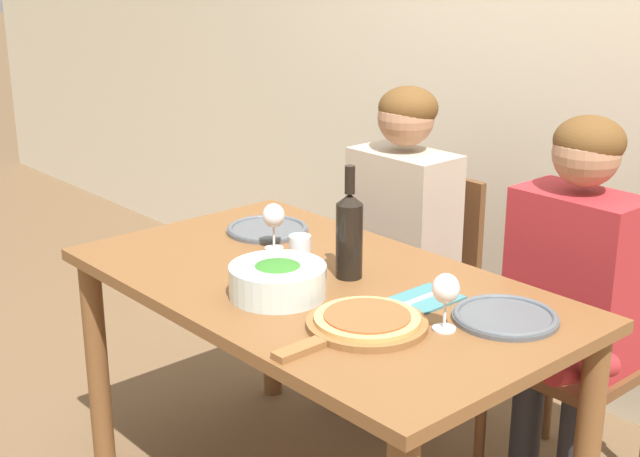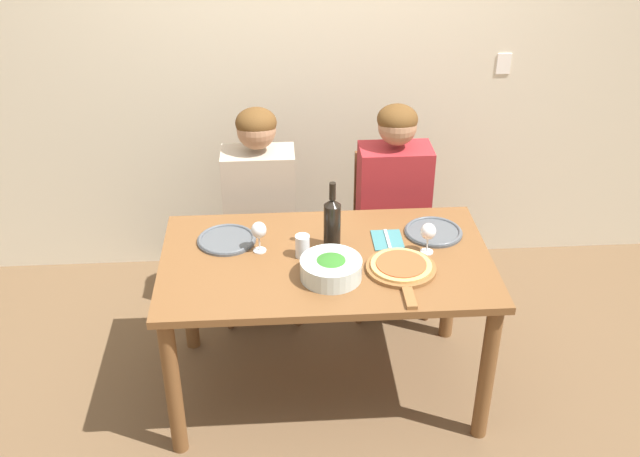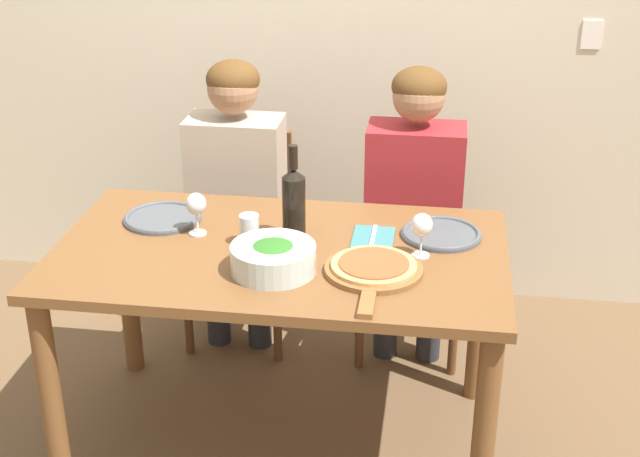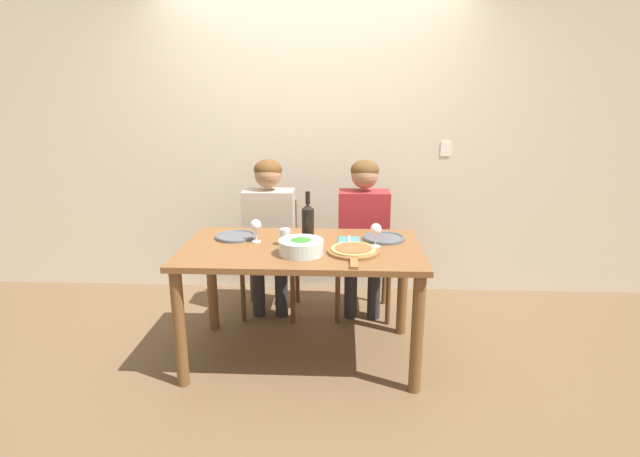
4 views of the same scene
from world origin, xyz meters
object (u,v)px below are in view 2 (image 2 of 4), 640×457
(person_man, at_px, (394,193))
(wine_glass_right, at_px, (428,233))
(water_tumbler, at_px, (302,246))
(broccoli_bowl, at_px, (331,268))
(fork_on_napkin, at_px, (388,240))
(chair_left, at_px, (261,228))
(wine_glass_left, at_px, (259,231))
(dinner_plate_right, at_px, (433,232))
(chair_right, at_px, (389,224))
(pizza_on_board, at_px, (401,268))
(wine_bottle, at_px, (332,222))
(person_woman, at_px, (259,197))
(dinner_plate_left, at_px, (227,239))

(person_man, relative_size, wine_glass_right, 8.10)
(wine_glass_right, height_order, water_tumbler, wine_glass_right)
(broccoli_bowl, height_order, fork_on_napkin, broccoli_bowl)
(chair_left, distance_m, water_tumbler, 0.85)
(wine_glass_left, bearing_deg, broccoli_bowl, -37.14)
(dinner_plate_right, distance_m, wine_glass_right, 0.20)
(broccoli_bowl, height_order, wine_glass_right, wine_glass_right)
(chair_right, bearing_deg, fork_on_napkin, -100.15)
(chair_right, distance_m, wine_glass_right, 0.85)
(pizza_on_board, bearing_deg, broccoli_bowl, -174.68)
(wine_bottle, xyz_separation_m, fork_on_napkin, (0.27, 0.04, -0.13))
(pizza_on_board, relative_size, water_tumbler, 4.22)
(wine_glass_left, height_order, wine_glass_right, same)
(water_tumbler, bearing_deg, wine_glass_left, 163.86)
(wine_glass_right, xyz_separation_m, fork_on_napkin, (-0.16, 0.11, -0.10))
(person_man, xyz_separation_m, wine_glass_left, (-0.71, -0.58, 0.14))
(dinner_plate_right, height_order, wine_glass_left, wine_glass_left)
(person_woman, xyz_separation_m, pizza_on_board, (0.63, -0.79, 0.05))
(person_man, xyz_separation_m, fork_on_napkin, (-0.11, -0.53, 0.04))
(dinner_plate_left, bearing_deg, person_man, 29.34)
(person_man, distance_m, wine_glass_right, 0.66)
(wine_bottle, xyz_separation_m, water_tumbler, (-0.14, -0.07, -0.08))
(chair_left, height_order, wine_glass_left, wine_glass_left)
(person_man, bearing_deg, chair_left, 171.55)
(person_woman, xyz_separation_m, fork_on_napkin, (0.60, -0.53, 0.04))
(dinner_plate_left, height_order, water_tumbler, water_tumbler)
(fork_on_napkin, bearing_deg, dinner_plate_left, 176.63)
(pizza_on_board, relative_size, fork_on_napkin, 2.50)
(chair_right, height_order, dinner_plate_right, chair_right)
(chair_right, bearing_deg, chair_left, 180.00)
(pizza_on_board, bearing_deg, wine_glass_left, 161.75)
(chair_left, height_order, chair_right, same)
(person_woman, distance_m, wine_bottle, 0.69)
(person_woman, relative_size, water_tumbler, 11.44)
(chair_right, xyz_separation_m, water_tumbler, (-0.52, -0.75, 0.34))
(wine_glass_right, bearing_deg, dinner_plate_left, 170.21)
(wine_bottle, bearing_deg, person_woman, 120.66)
(dinner_plate_left, xyz_separation_m, wine_glass_right, (0.92, -0.16, 0.10))
(person_man, distance_m, dinner_plate_right, 0.50)
(wine_bottle, bearing_deg, chair_left, 116.54)
(wine_bottle, bearing_deg, broccoli_bowl, -95.61)
(person_man, relative_size, pizza_on_board, 2.71)
(person_man, distance_m, dinner_plate_left, 1.00)
(person_woman, xyz_separation_m, person_man, (0.72, 0.00, 0.00))
(fork_on_napkin, bearing_deg, broccoli_bowl, -135.36)
(pizza_on_board, relative_size, wine_glass_right, 2.99)
(person_man, relative_size, dinner_plate_left, 4.44)
(broccoli_bowl, height_order, dinner_plate_left, broccoli_bowl)
(chair_left, height_order, person_man, person_man)
(broccoli_bowl, relative_size, water_tumbler, 2.52)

